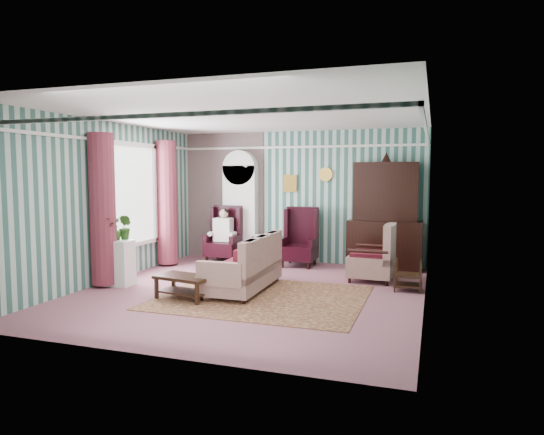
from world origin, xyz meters
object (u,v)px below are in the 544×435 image
(seated_woman, at_px, (223,235))
(coffee_table, at_px, (185,287))
(dresser_hutch, at_px, (385,212))
(nest_table, at_px, (408,275))
(floral_armchair, at_px, (371,252))
(wingback_left, at_px, (223,234))
(wingback_right, at_px, (299,237))
(bookcase, at_px, (240,211))
(plant_stand, at_px, (117,263))
(sofa, at_px, (242,263))
(round_side_table, at_px, (264,249))

(seated_woman, xyz_separation_m, coffee_table, (0.79, -3.22, -0.40))
(dresser_hutch, xyz_separation_m, nest_table, (0.57, -1.82, -0.91))
(dresser_hutch, relative_size, floral_armchair, 2.22)
(wingback_left, xyz_separation_m, wingback_right, (1.75, 0.00, 0.00))
(wingback_left, bearing_deg, seated_woman, 0.00)
(bookcase, relative_size, dresser_hutch, 0.95)
(dresser_hutch, distance_m, plant_stand, 5.31)
(dresser_hutch, relative_size, nest_table, 4.37)
(bookcase, height_order, seated_woman, bookcase)
(wingback_left, xyz_separation_m, sofa, (1.42, -2.39, -0.17))
(nest_table, xyz_separation_m, floral_armchair, (-0.68, 0.60, 0.26))
(dresser_hutch, relative_size, wingback_left, 1.89)
(dresser_hutch, distance_m, floral_armchair, 1.39)
(nest_table, relative_size, coffee_table, 0.60)
(wingback_right, height_order, seated_woman, wingback_right)
(wingback_left, xyz_separation_m, round_side_table, (0.90, 0.15, -0.33))
(sofa, bearing_deg, wingback_left, 29.95)
(seated_woman, relative_size, floral_armchair, 1.11)
(bookcase, relative_size, wingback_left, 1.79)
(seated_woman, relative_size, coffee_table, 1.32)
(coffee_table, bearing_deg, wingback_right, 73.43)
(floral_armchair, bearing_deg, nest_table, -128.56)
(nest_table, relative_size, plant_stand, 0.68)
(floral_armchair, bearing_deg, bookcase, 69.54)
(seated_woman, distance_m, coffee_table, 3.34)
(wingback_left, bearing_deg, bookcase, 57.34)
(bookcase, height_order, dresser_hutch, dresser_hutch)
(round_side_table, height_order, sofa, sofa)
(floral_armchair, bearing_deg, wingback_right, 62.53)
(dresser_hutch, distance_m, wingback_right, 1.86)
(sofa, bearing_deg, floral_armchair, -54.61)
(wingback_right, relative_size, coffee_table, 1.40)
(round_side_table, bearing_deg, plant_stand, -120.38)
(seated_woman, xyz_separation_m, floral_armchair, (3.39, -0.95, -0.06))
(wingback_left, bearing_deg, wingback_right, 0.00)
(nest_table, height_order, floral_armchair, floral_armchair)
(nest_table, bearing_deg, seated_woman, 159.15)
(coffee_table, bearing_deg, floral_armchair, 41.24)
(round_side_table, relative_size, nest_table, 1.11)
(wingback_left, height_order, plant_stand, wingback_left)
(bookcase, height_order, round_side_table, bookcase)
(bookcase, relative_size, round_side_table, 3.73)
(bookcase, relative_size, seated_woman, 1.90)
(sofa, distance_m, floral_armchair, 2.43)
(wingback_left, bearing_deg, floral_armchair, -15.67)
(wingback_left, distance_m, nest_table, 4.37)
(wingback_left, relative_size, seated_woman, 1.06)
(floral_armchair, bearing_deg, coffee_table, 133.92)
(seated_woman, bearing_deg, wingback_left, 0.00)
(wingback_right, bearing_deg, round_side_table, 169.99)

